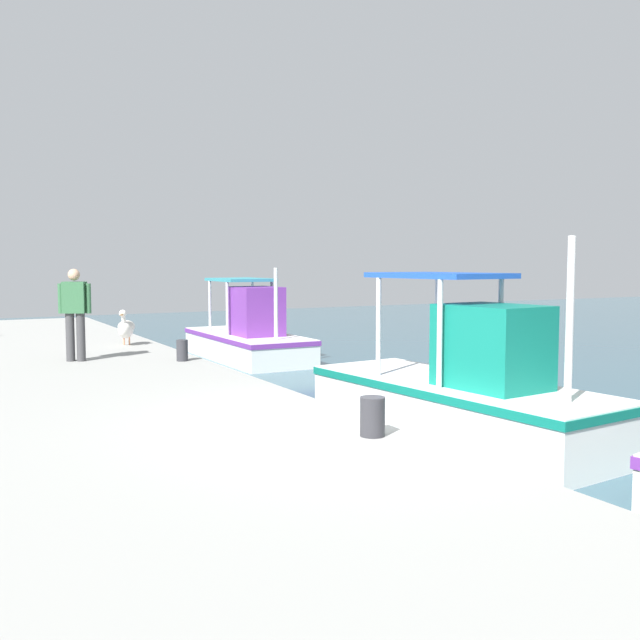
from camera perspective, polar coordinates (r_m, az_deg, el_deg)
name	(u,v)px	position (r m, az deg, el deg)	size (l,w,h in m)	color
fishing_boat_nearest	(249,337)	(19.49, -5.75, -1.33)	(5.06, 1.93, 2.53)	white
fishing_boat_second	(464,394)	(10.97, 11.48, -5.83)	(5.38, 2.33, 3.00)	white
pelican	(126,328)	(16.54, -15.34, -0.59)	(0.94, 0.61, 0.82)	tan
fisherman_standing	(75,310)	(14.09, -19.12, 0.75)	(0.40, 0.56, 1.74)	#3F3F42
mooring_bollard_nearest	(182,350)	(13.66, -11.02, -2.42)	(0.22, 0.22, 0.40)	#333338
mooring_bollard_second	(373,417)	(7.68, 4.25, -7.75)	(0.27, 0.27, 0.42)	#333338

